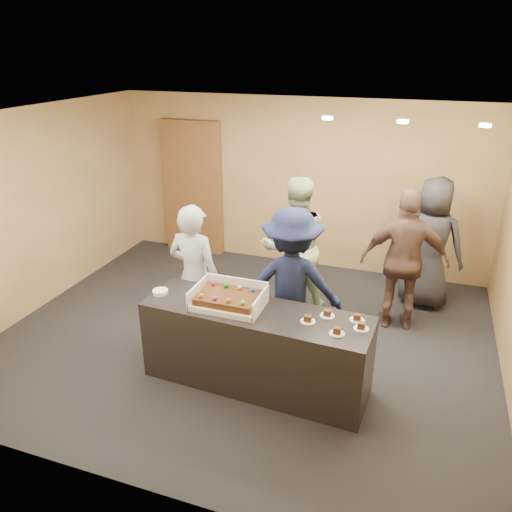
% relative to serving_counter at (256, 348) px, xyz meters
% --- Properties ---
extents(room, '(6.04, 6.00, 2.70)m').
position_rel_serving_counter_xyz_m(room, '(-0.43, 0.85, 0.90)').
color(room, black).
rests_on(room, ground).
extents(serving_counter, '(2.44, 0.83, 0.90)m').
position_rel_serving_counter_xyz_m(serving_counter, '(0.00, 0.00, 0.00)').
color(serving_counter, black).
rests_on(serving_counter, floor).
extents(storage_cabinet, '(1.04, 0.15, 2.28)m').
position_rel_serving_counter_xyz_m(storage_cabinet, '(-2.29, 3.26, 0.69)').
color(storage_cabinet, brown).
rests_on(storage_cabinet, floor).
extents(cake_box, '(0.73, 0.50, 0.21)m').
position_rel_serving_counter_xyz_m(cake_box, '(-0.30, 0.03, 0.50)').
color(cake_box, white).
rests_on(cake_box, serving_counter).
extents(sheet_cake, '(0.62, 0.43, 0.12)m').
position_rel_serving_counter_xyz_m(sheet_cake, '(-0.30, -0.00, 0.55)').
color(sheet_cake, '#3F1F0E').
rests_on(sheet_cake, cake_box).
extents(plate_stack, '(0.17, 0.17, 0.04)m').
position_rel_serving_counter_xyz_m(plate_stack, '(-1.11, 0.01, 0.47)').
color(plate_stack, white).
rests_on(plate_stack, serving_counter).
extents(slice_a, '(0.15, 0.15, 0.07)m').
position_rel_serving_counter_xyz_m(slice_a, '(0.56, -0.04, 0.47)').
color(slice_a, white).
rests_on(slice_a, serving_counter).
extents(slice_b, '(0.15, 0.15, 0.07)m').
position_rel_serving_counter_xyz_m(slice_b, '(0.72, 0.13, 0.47)').
color(slice_b, white).
rests_on(slice_b, serving_counter).
extents(slice_c, '(0.15, 0.15, 0.07)m').
position_rel_serving_counter_xyz_m(slice_c, '(0.87, -0.17, 0.47)').
color(slice_c, white).
rests_on(slice_c, serving_counter).
extents(slice_d, '(0.15, 0.15, 0.07)m').
position_rel_serving_counter_xyz_m(slice_d, '(1.01, 0.15, 0.47)').
color(slice_d, white).
rests_on(slice_d, serving_counter).
extents(slice_e, '(0.15, 0.15, 0.07)m').
position_rel_serving_counter_xyz_m(slice_e, '(1.08, -0.00, 0.47)').
color(slice_e, white).
rests_on(slice_e, serving_counter).
extents(person_server_grey, '(0.69, 0.48, 1.79)m').
position_rel_serving_counter_xyz_m(person_server_grey, '(-0.94, 0.52, 0.44)').
color(person_server_grey, '#A1A0A5').
rests_on(person_server_grey, floor).
extents(person_sage_man, '(1.15, 1.07, 1.89)m').
position_rel_serving_counter_xyz_m(person_sage_man, '(-0.05, 1.72, 0.49)').
color(person_sage_man, '#99A97F').
rests_on(person_sage_man, floor).
extents(person_navy_man, '(1.30, 0.91, 1.82)m').
position_rel_serving_counter_xyz_m(person_navy_man, '(0.19, 0.66, 0.46)').
color(person_navy_man, '#131A38').
rests_on(person_navy_man, floor).
extents(person_brown_extra, '(1.14, 0.60, 1.85)m').
position_rel_serving_counter_xyz_m(person_brown_extra, '(1.36, 1.76, 0.47)').
color(person_brown_extra, brown).
rests_on(person_brown_extra, floor).
extents(person_dark_suit, '(1.01, 0.78, 1.84)m').
position_rel_serving_counter_xyz_m(person_dark_suit, '(1.64, 2.51, 0.47)').
color(person_dark_suit, '#26262B').
rests_on(person_dark_suit, floor).
extents(ceiling_spotlights, '(1.72, 0.12, 0.03)m').
position_rel_serving_counter_xyz_m(ceiling_spotlights, '(1.17, 1.35, 2.22)').
color(ceiling_spotlights, '#FFEAC6').
rests_on(ceiling_spotlights, ceiling).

